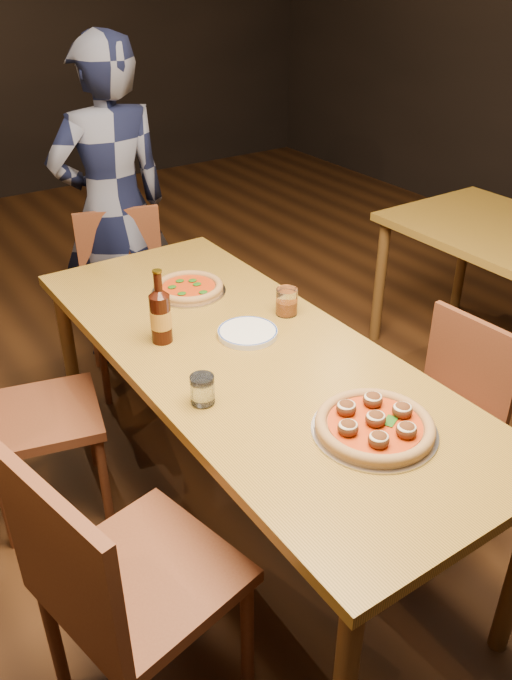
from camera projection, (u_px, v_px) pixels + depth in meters
ground at (249, 511)px, 2.65m from camera, size 9.00×9.00×0.00m
table_main at (248, 369)px, 2.30m from camera, size 0.80×2.00×0.75m
chair_main_nw at (143, 575)px, 1.77m from camera, size 0.54×0.54×0.98m
chair_main_sw at (42, 414)px, 2.47m from camera, size 0.51×0.51×0.89m
chair_main_e at (433, 423)px, 2.47m from camera, size 0.41×0.41×0.83m
chair_end at (130, 301)px, 3.26m from camera, size 0.51×0.51×0.89m
pizza_meatball at (375, 425)px, 1.88m from camera, size 0.36×0.36×0.07m
pizza_margherita at (189, 288)px, 2.65m from camera, size 0.30×0.30×0.04m
plate_stack at (248, 333)px, 2.36m from camera, size 0.21×0.21×0.02m
beer_bottle at (161, 317)px, 2.28m from camera, size 0.07×0.07×0.26m
water_glass at (202, 390)px, 1.99m from camera, size 0.07×0.07×0.09m
amber_glass at (287, 302)px, 2.48m from camera, size 0.08×0.08×0.10m
diner at (113, 209)px, 3.29m from camera, size 0.61×0.41×1.65m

